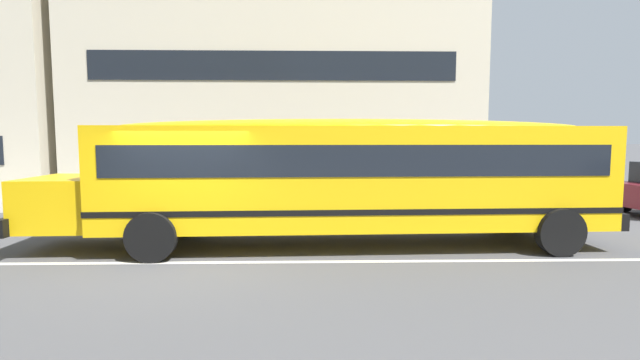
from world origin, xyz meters
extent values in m
plane|color=#4C4C4F|center=(0.00, 0.00, 0.00)|extent=(400.00, 400.00, 0.00)
cube|color=gray|center=(0.00, 7.50, 0.01)|extent=(120.00, 3.00, 0.01)
cube|color=silver|center=(0.00, 0.00, 0.00)|extent=(110.00, 0.16, 0.01)
cube|color=yellow|center=(3.38, 1.42, 1.54)|extent=(10.69, 2.75, 2.12)
cube|color=yellow|center=(-2.70, 1.22, 1.01)|extent=(1.61, 2.08, 1.06)
cube|color=black|center=(-3.47, 1.20, 0.66)|extent=(0.27, 2.42, 0.35)
cube|color=black|center=(8.76, 1.59, 0.66)|extent=(0.27, 2.42, 0.35)
cube|color=black|center=(3.38, 1.42, 1.93)|extent=(10.05, 2.77, 0.62)
cube|color=black|center=(3.38, 1.42, 0.92)|extent=(10.71, 2.78, 0.12)
ellipsoid|color=yellow|center=(3.38, 1.42, 2.61)|extent=(10.26, 2.55, 0.35)
cylinder|color=red|center=(-0.06, 2.69, 1.44)|extent=(0.44, 0.44, 0.03)
cylinder|color=black|center=(-0.62, 0.08, 0.48)|extent=(0.97, 0.30, 0.97)
cylinder|color=black|center=(-0.69, 2.50, 0.48)|extent=(0.97, 0.30, 0.97)
cylinder|color=black|center=(7.45, 0.34, 0.48)|extent=(0.97, 0.30, 0.97)
cylinder|color=black|center=(7.37, 2.75, 0.48)|extent=(0.97, 0.30, 0.97)
cylinder|color=black|center=(12.54, 5.71, 0.30)|extent=(0.61, 0.21, 0.60)
cube|color=beige|center=(1.06, 15.94, 8.00)|extent=(16.57, 13.88, 16.00)
cube|color=black|center=(1.06, 8.98, 1.92)|extent=(13.92, 0.04, 1.10)
cube|color=black|center=(1.06, 8.98, 5.12)|extent=(13.92, 0.04, 1.10)
camera|label=1|loc=(2.40, -8.50, 2.35)|focal=25.45mm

